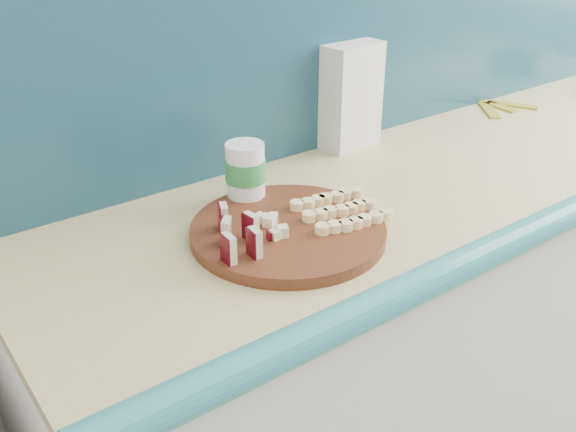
# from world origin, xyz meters

# --- Properties ---
(kitchen_counter) EXTENTS (2.20, 0.63, 0.91)m
(kitchen_counter) POSITION_xyz_m (0.10, 1.50, 0.46)
(kitchen_counter) COLOR silver
(kitchen_counter) RESTS_ON ground
(backsplash) EXTENTS (2.20, 0.02, 0.50)m
(backsplash) POSITION_xyz_m (0.10, 1.79, 1.16)
(backsplash) COLOR teal
(backsplash) RESTS_ON kitchen_counter
(cutting_board) EXTENTS (0.43, 0.43, 0.02)m
(cutting_board) POSITION_xyz_m (-0.49, 1.46, 0.92)
(cutting_board) COLOR #481E0F
(cutting_board) RESTS_ON kitchen_counter
(apple_wedges) EXTENTS (0.09, 0.14, 0.05)m
(apple_wedges) POSITION_xyz_m (-0.60, 1.46, 0.96)
(apple_wedges) COLOR beige
(apple_wedges) RESTS_ON cutting_board
(apple_chunks) EXTENTS (0.05, 0.06, 0.02)m
(apple_chunks) POSITION_xyz_m (-0.51, 1.47, 0.94)
(apple_chunks) COLOR #FBF0C9
(apple_chunks) RESTS_ON cutting_board
(banana_slices) EXTENTS (0.18, 0.16, 0.02)m
(banana_slices) POSITION_xyz_m (-0.38, 1.44, 0.94)
(banana_slices) COLOR #FFE19B
(banana_slices) RESTS_ON cutting_board
(flour_bag) EXTENTS (0.16, 0.12, 0.25)m
(flour_bag) POSITION_xyz_m (-0.09, 1.76, 1.04)
(flour_bag) COLOR white
(flour_bag) RESTS_ON kitchen_counter
(canister) EXTENTS (0.08, 0.08, 0.13)m
(canister) POSITION_xyz_m (-0.48, 1.62, 0.98)
(canister) COLOR white
(canister) RESTS_ON kitchen_counter
(banana_peel) EXTENTS (0.20, 0.17, 0.01)m
(banana_peel) POSITION_xyz_m (0.47, 1.71, 0.91)
(banana_peel) COLOR gold
(banana_peel) RESTS_ON kitchen_counter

